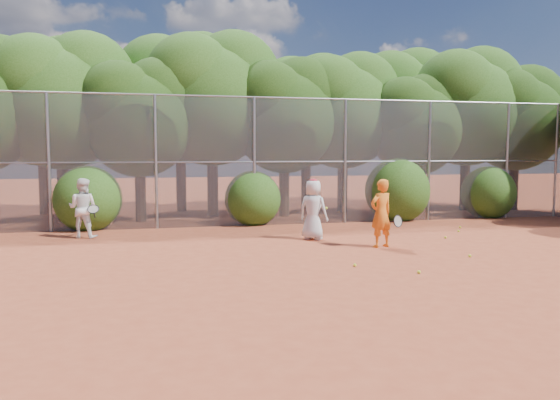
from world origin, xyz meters
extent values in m
plane|color=#933A21|center=(0.00, 0.00, 0.00)|extent=(80.00, 80.00, 0.00)
cylinder|color=gray|center=(-7.00, 6.00, 2.00)|extent=(0.09, 0.09, 4.00)
cylinder|color=gray|center=(-4.00, 6.00, 2.00)|extent=(0.09, 0.09, 4.00)
cylinder|color=gray|center=(-1.00, 6.00, 2.00)|extent=(0.09, 0.09, 4.00)
cylinder|color=gray|center=(2.00, 6.00, 2.00)|extent=(0.09, 0.09, 4.00)
cylinder|color=gray|center=(5.00, 6.00, 2.00)|extent=(0.09, 0.09, 4.00)
cylinder|color=gray|center=(8.00, 6.00, 2.00)|extent=(0.09, 0.09, 4.00)
cylinder|color=gray|center=(0.00, 6.00, 4.00)|extent=(20.00, 0.05, 0.05)
cylinder|color=gray|center=(0.00, 6.00, 2.00)|extent=(20.00, 0.04, 0.04)
cube|color=slate|center=(0.00, 6.00, 2.00)|extent=(20.00, 0.02, 4.00)
cylinder|color=gray|center=(10.00, 6.00, 2.00)|extent=(0.09, 0.09, 4.00)
sphere|color=black|center=(-8.74, 8.38, 4.47)|extent=(3.05, 3.05, 3.05)
cylinder|color=black|center=(-7.00, 8.50, 1.26)|extent=(0.38, 0.38, 2.52)
sphere|color=#244912|center=(-7.00, 8.50, 3.73)|extent=(4.03, 4.03, 4.03)
sphere|color=#244912|center=(-6.19, 8.90, 4.74)|extent=(3.23, 3.23, 3.23)
sphere|color=#244912|center=(-7.71, 8.20, 4.54)|extent=(3.02, 3.02, 3.02)
cylinder|color=black|center=(-4.50, 7.80, 1.08)|extent=(0.36, 0.36, 2.17)
sphere|color=black|center=(-4.50, 7.80, 3.21)|extent=(3.47, 3.47, 3.47)
sphere|color=black|center=(-3.81, 8.15, 4.08)|extent=(2.78, 2.78, 2.78)
sphere|color=black|center=(-5.11, 7.54, 3.91)|extent=(2.60, 2.60, 2.60)
cylinder|color=black|center=(-2.00, 8.80, 1.33)|extent=(0.39, 0.39, 2.66)
sphere|color=#244912|center=(-2.00, 8.80, 3.94)|extent=(4.26, 4.26, 4.26)
sphere|color=#244912|center=(-1.15, 9.23, 5.00)|extent=(3.40, 3.40, 3.40)
sphere|color=#244912|center=(-2.74, 8.48, 4.79)|extent=(3.19, 3.19, 3.19)
cylinder|color=black|center=(0.50, 8.20, 1.14)|extent=(0.37, 0.37, 2.27)
sphere|color=black|center=(0.50, 8.20, 3.37)|extent=(3.64, 3.64, 3.64)
sphere|color=black|center=(1.23, 8.56, 4.28)|extent=(2.91, 2.91, 2.91)
sphere|color=black|center=(-0.14, 7.93, 4.10)|extent=(2.73, 2.73, 2.73)
cylinder|color=black|center=(3.00, 9.00, 1.22)|extent=(0.38, 0.38, 2.45)
sphere|color=#244912|center=(3.00, 9.00, 3.63)|extent=(3.92, 3.92, 3.92)
sphere|color=#244912|center=(3.78, 9.39, 4.61)|extent=(3.14, 3.14, 3.14)
sphere|color=#244912|center=(2.31, 8.71, 4.41)|extent=(2.94, 2.94, 2.94)
cylinder|color=black|center=(5.50, 8.00, 1.05)|extent=(0.36, 0.36, 2.10)
sphere|color=black|center=(5.50, 8.00, 3.11)|extent=(3.36, 3.36, 3.36)
sphere|color=black|center=(6.17, 8.34, 3.95)|extent=(2.69, 2.69, 2.69)
sphere|color=black|center=(4.91, 7.75, 3.78)|extent=(2.52, 2.52, 2.52)
cylinder|color=black|center=(8.00, 8.60, 1.29)|extent=(0.39, 0.39, 2.59)
sphere|color=#244912|center=(8.00, 8.60, 3.83)|extent=(4.14, 4.14, 4.14)
sphere|color=#244912|center=(8.83, 9.01, 4.87)|extent=(3.32, 3.32, 3.32)
sphere|color=#244912|center=(7.27, 8.29, 4.66)|extent=(3.11, 3.11, 3.11)
cylinder|color=black|center=(10.00, 8.30, 1.15)|extent=(0.37, 0.37, 2.31)
sphere|color=black|center=(10.00, 8.30, 3.42)|extent=(3.70, 3.70, 3.70)
sphere|color=black|center=(10.74, 8.67, 4.34)|extent=(2.96, 2.96, 2.96)
sphere|color=black|center=(9.35, 8.02, 4.16)|extent=(2.77, 2.77, 2.77)
cylinder|color=black|center=(-8.00, 10.80, 1.31)|extent=(0.39, 0.39, 2.62)
sphere|color=#244912|center=(-8.00, 10.80, 3.88)|extent=(4.20, 4.20, 4.20)
sphere|color=#244912|center=(-7.16, 11.22, 4.94)|extent=(3.36, 3.36, 3.36)
sphere|color=#244912|center=(-8.73, 10.49, 4.72)|extent=(3.15, 3.15, 3.15)
cylinder|color=black|center=(-3.00, 11.00, 1.40)|extent=(0.40, 0.40, 2.80)
sphere|color=#244912|center=(-3.00, 11.00, 4.14)|extent=(4.48, 4.48, 4.48)
sphere|color=#244912|center=(-2.10, 11.45, 5.26)|extent=(3.58, 3.58, 3.58)
sphere|color=#244912|center=(-3.78, 10.66, 5.04)|extent=(3.36, 3.36, 3.36)
cylinder|color=black|center=(2.00, 10.60, 1.26)|extent=(0.38, 0.38, 2.52)
sphere|color=#244912|center=(2.00, 10.60, 3.73)|extent=(4.03, 4.03, 4.03)
sphere|color=#244912|center=(2.81, 11.00, 4.74)|extent=(3.23, 3.23, 3.23)
sphere|color=#244912|center=(1.29, 10.30, 4.54)|extent=(3.02, 3.02, 3.02)
cylinder|color=black|center=(6.50, 11.20, 1.36)|extent=(0.40, 0.40, 2.73)
sphere|color=#244912|center=(6.50, 11.20, 4.04)|extent=(4.37, 4.37, 4.37)
sphere|color=#244912|center=(7.37, 11.64, 5.13)|extent=(3.49, 3.49, 3.49)
sphere|color=#244912|center=(5.74, 10.87, 4.91)|extent=(3.28, 3.28, 3.28)
sphere|color=#244912|center=(-6.00, 6.30, 1.00)|extent=(2.00, 2.00, 2.00)
sphere|color=#244912|center=(-1.00, 6.30, 0.90)|extent=(1.80, 1.80, 1.80)
sphere|color=#244912|center=(4.00, 6.30, 1.10)|extent=(2.20, 2.20, 2.20)
sphere|color=#244912|center=(7.50, 6.30, 0.95)|extent=(1.90, 1.90, 1.90)
imported|color=orange|center=(1.25, 1.38, 0.83)|extent=(0.69, 0.55, 1.65)
torus|color=black|center=(1.60, 1.18, 0.65)|extent=(0.31, 0.18, 0.30)
cylinder|color=black|center=(1.51, 1.38, 0.62)|extent=(0.14, 0.27, 0.07)
imported|color=silver|center=(-0.02, 2.87, 0.79)|extent=(0.92, 0.89, 1.59)
ellipsoid|color=#AA1826|center=(-0.02, 2.87, 1.55)|extent=(0.22, 0.22, 0.13)
sphere|color=#C5DA27|center=(0.28, 2.67, 0.85)|extent=(0.07, 0.07, 0.07)
imported|color=white|center=(-5.95, 4.59, 0.80)|extent=(0.93, 0.82, 1.61)
torus|color=black|center=(-5.65, 4.29, 0.80)|extent=(0.32, 0.25, 0.23)
cylinder|color=black|center=(-5.64, 4.45, 0.65)|extent=(0.05, 0.22, 0.22)
sphere|color=#C5DA27|center=(3.47, 2.20, 0.03)|extent=(0.07, 0.07, 0.07)
sphere|color=#C5DA27|center=(4.45, 3.18, 0.03)|extent=(0.07, 0.07, 0.07)
sphere|color=#C5DA27|center=(0.76, -1.50, 0.03)|extent=(0.07, 0.07, 0.07)
sphere|color=#C5DA27|center=(2.62, -0.27, 0.03)|extent=(0.07, 0.07, 0.07)
sphere|color=#C5DA27|center=(-0.19, -0.62, 0.03)|extent=(0.07, 0.07, 0.07)
sphere|color=#C5DA27|center=(4.96, 3.92, 0.03)|extent=(0.07, 0.07, 0.07)
camera|label=1|loc=(-4.14, -10.79, 2.29)|focal=35.00mm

